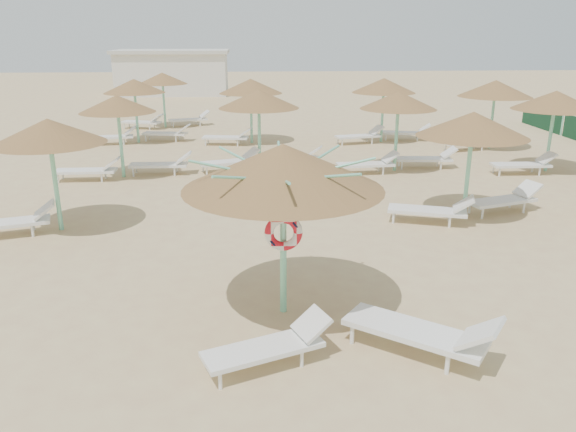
{
  "coord_description": "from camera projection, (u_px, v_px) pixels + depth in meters",
  "views": [
    {
      "loc": [
        -0.22,
        -8.71,
        4.56
      ],
      "look_at": [
        0.42,
        1.13,
        1.3
      ],
      "focal_mm": 35.0,
      "sensor_mm": 36.0,
      "label": 1
    }
  ],
  "objects": [
    {
      "name": "palapa_field",
      "position": [
        331.0,
        100.0,
        19.55
      ],
      "size": [
        18.37,
        17.8,
        2.72
      ],
      "color": "#7BD5B0",
      "rests_on": "ground"
    },
    {
      "name": "lounger_main_b",
      "position": [
        424.0,
        332.0,
        8.17
      ],
      "size": [
        2.19,
        1.87,
        0.81
      ],
      "rotation": [
        0.0,
        0.0,
        -0.64
      ],
      "color": "white",
      "rests_on": "ground"
    },
    {
      "name": "ground",
      "position": [
        268.0,
        308.0,
        9.7
      ],
      "size": [
        120.0,
        120.0,
        0.0
      ],
      "primitive_type": "plane",
      "color": "tan",
      "rests_on": "ground"
    },
    {
      "name": "main_palapa",
      "position": [
        283.0,
        167.0,
        8.81
      ],
      "size": [
        3.23,
        3.23,
        2.89
      ],
      "color": "#7BD5B0",
      "rests_on": "ground"
    },
    {
      "name": "service_hut",
      "position": [
        173.0,
        72.0,
        41.97
      ],
      "size": [
        8.4,
        4.4,
        3.25
      ],
      "color": "silver",
      "rests_on": "ground"
    },
    {
      "name": "lounger_main_a",
      "position": [
        271.0,
        345.0,
        7.95
      ],
      "size": [
        1.92,
        1.2,
        0.67
      ],
      "rotation": [
        0.0,
        0.0,
        0.38
      ],
      "color": "white",
      "rests_on": "ground"
    }
  ]
}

